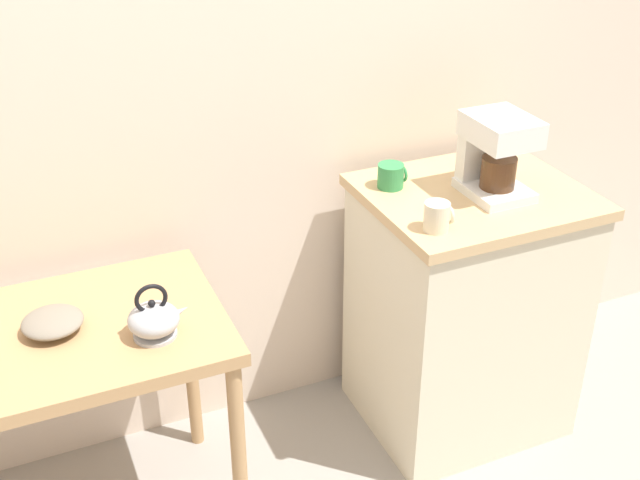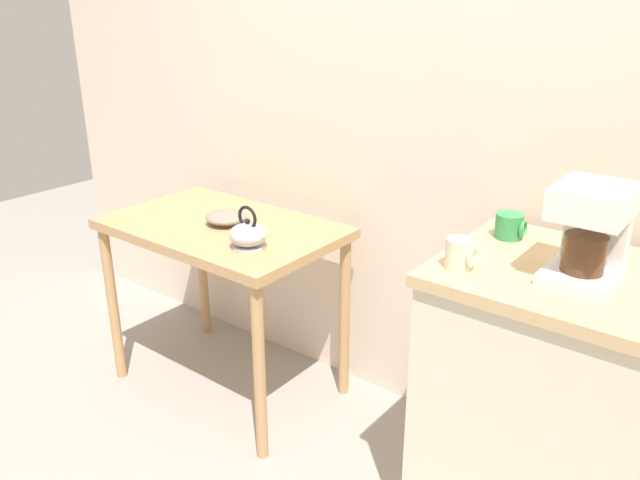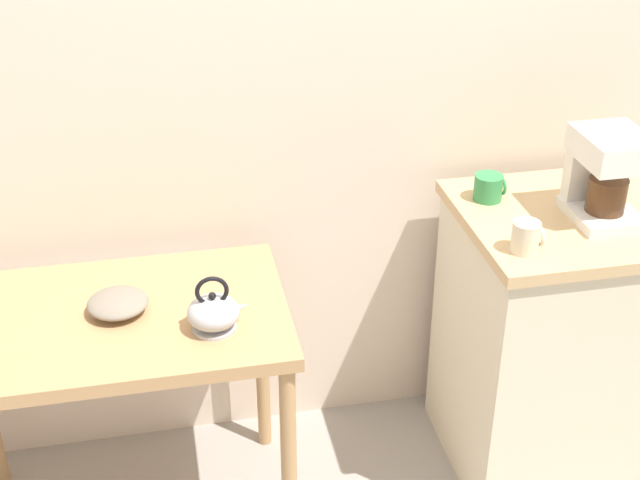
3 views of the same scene
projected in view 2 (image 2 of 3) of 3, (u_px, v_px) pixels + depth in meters
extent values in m
plane|color=gray|center=(341.00, 437.00, 2.47)|extent=(8.00, 8.00, 0.00)
cube|color=beige|center=(441.00, 61.00, 2.22)|extent=(4.40, 0.10, 2.80)
cube|color=tan|center=(221.00, 229.00, 2.55)|extent=(0.95, 0.60, 0.04)
cylinder|color=tan|center=(113.00, 305.00, 2.74)|extent=(0.04, 0.04, 0.72)
cylinder|color=tan|center=(260.00, 374.00, 2.25)|extent=(0.04, 0.04, 0.72)
cylinder|color=tan|center=(202.00, 267.00, 3.12)|extent=(0.04, 0.04, 0.72)
cylinder|color=tan|center=(345.00, 319.00, 2.63)|extent=(0.04, 0.04, 0.72)
cube|color=beige|center=(548.00, 415.00, 1.90)|extent=(0.66, 0.56, 0.88)
cube|color=tan|center=(570.00, 277.00, 1.74)|extent=(0.69, 0.59, 0.04)
cylinder|color=gray|center=(226.00, 223.00, 2.54)|extent=(0.07, 0.07, 0.01)
ellipsoid|color=gray|center=(226.00, 217.00, 2.53)|extent=(0.16, 0.16, 0.05)
cylinder|color=#B2B5BA|center=(249.00, 246.00, 2.30)|extent=(0.12, 0.12, 0.01)
ellipsoid|color=#B2B5BA|center=(248.00, 235.00, 2.28)|extent=(0.14, 0.14, 0.08)
cone|color=#B2B5BA|center=(261.00, 238.00, 2.24)|extent=(0.07, 0.03, 0.05)
sphere|color=black|center=(248.00, 221.00, 2.26)|extent=(0.02, 0.02, 0.02)
torus|color=black|center=(247.00, 217.00, 2.26)|extent=(0.09, 0.01, 0.09)
cube|color=white|center=(582.00, 275.00, 1.67)|extent=(0.18, 0.22, 0.03)
cube|color=white|center=(598.00, 225.00, 1.69)|extent=(0.16, 0.05, 0.26)
cube|color=white|center=(594.00, 201.00, 1.59)|extent=(0.18, 0.22, 0.08)
cylinder|color=#4C2D19|center=(584.00, 253.00, 1.64)|extent=(0.11, 0.11, 0.10)
cylinder|color=#338C4C|center=(509.00, 226.00, 1.95)|extent=(0.08, 0.08, 0.08)
torus|color=#338C4C|center=(523.00, 229.00, 1.93)|extent=(0.01, 0.05, 0.05)
cylinder|color=beige|center=(459.00, 254.00, 1.73)|extent=(0.08, 0.08, 0.09)
torus|color=beige|center=(472.00, 257.00, 1.71)|extent=(0.01, 0.06, 0.06)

